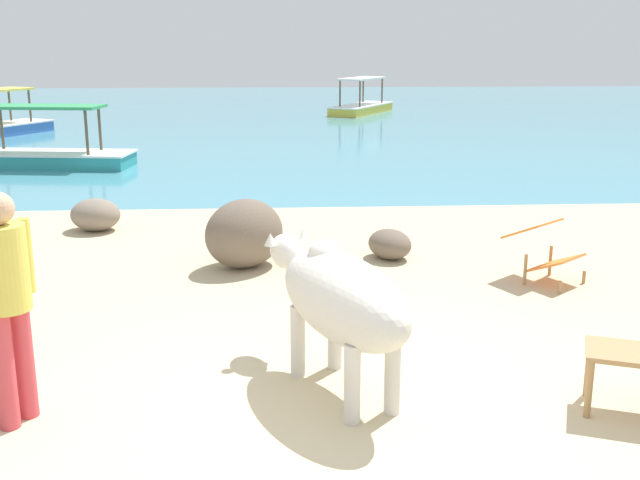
# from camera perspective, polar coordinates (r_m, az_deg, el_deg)

# --- Properties ---
(sand_beach) EXTENTS (18.00, 14.00, 0.04)m
(sand_beach) POSITION_cam_1_polar(r_m,az_deg,el_deg) (5.47, 1.82, -13.41)
(sand_beach) COLOR #CCB78E
(sand_beach) RESTS_ON ground
(water_surface) EXTENTS (60.00, 36.00, 0.03)m
(water_surface) POSITION_cam_1_polar(r_m,az_deg,el_deg) (26.94, -2.41, 9.10)
(water_surface) COLOR teal
(water_surface) RESTS_ON ground
(cow) EXTENTS (1.18, 1.98, 1.12)m
(cow) POSITION_cam_1_polar(r_m,az_deg,el_deg) (5.59, 1.46, -4.28)
(cow) COLOR beige
(cow) RESTS_ON sand_beach
(deck_chair_near) EXTENTS (0.90, 0.93, 0.68)m
(deck_chair_near) POSITION_cam_1_polar(r_m,az_deg,el_deg) (8.64, 16.37, -0.51)
(deck_chair_near) COLOR #A37A4C
(deck_chair_near) RESTS_ON sand_beach
(person_standing) EXTENTS (0.32, 0.47, 1.62)m
(person_standing) POSITION_cam_1_polar(r_m,az_deg,el_deg) (5.47, -22.41, -3.57)
(person_standing) COLOR #CC3D47
(person_standing) RESTS_ON sand_beach
(shore_rock_large) EXTENTS (0.67, 0.74, 0.36)m
(shore_rock_large) POSITION_cam_1_polar(r_m,az_deg,el_deg) (9.25, 5.24, -0.30)
(shore_rock_large) COLOR #6B5B4C
(shore_rock_large) RESTS_ON sand_beach
(shore_rock_medium) EXTENTS (1.25, 1.26, 0.80)m
(shore_rock_medium) POSITION_cam_1_polar(r_m,az_deg,el_deg) (8.86, -5.67, 0.49)
(shore_rock_medium) COLOR #6B5B4C
(shore_rock_medium) RESTS_ON sand_beach
(shore_rock_small) EXTENTS (0.94, 0.92, 0.44)m
(shore_rock_small) POSITION_cam_1_polar(r_m,az_deg,el_deg) (11.03, -16.43, 1.83)
(shore_rock_small) COLOR gray
(shore_rock_small) RESTS_ON sand_beach
(boat_teal) EXTENTS (3.79, 1.62, 1.29)m
(boat_teal) POSITION_cam_1_polar(r_m,az_deg,el_deg) (17.20, -19.85, 6.07)
(boat_teal) COLOR teal
(boat_teal) RESTS_ON water_surface
(boat_yellow) EXTENTS (2.79, 3.77, 1.29)m
(boat_yellow) POSITION_cam_1_polar(r_m,az_deg,el_deg) (28.59, 3.11, 9.99)
(boat_yellow) COLOR gold
(boat_yellow) RESTS_ON water_surface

